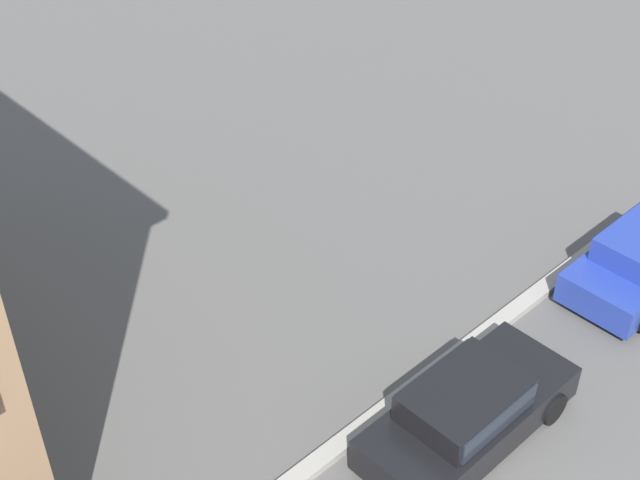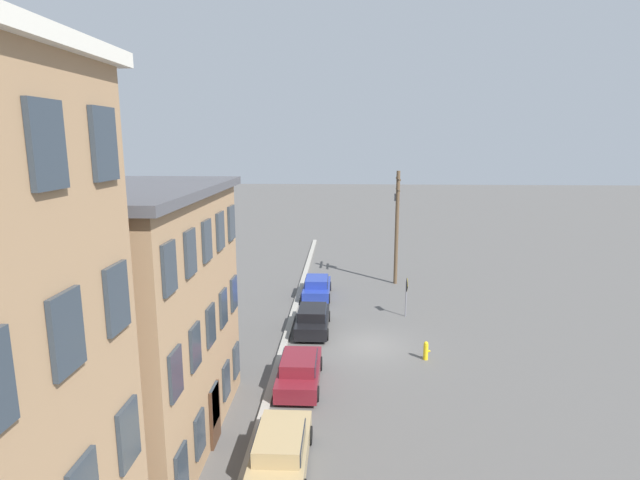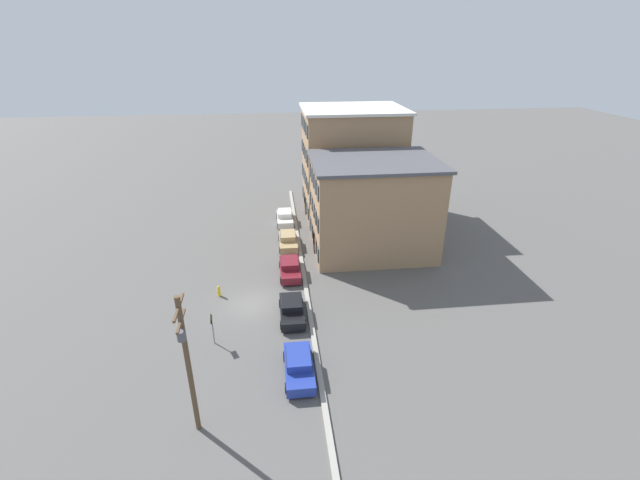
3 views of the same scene
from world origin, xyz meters
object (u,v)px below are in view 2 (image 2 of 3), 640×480
(car_blue, at_px, (317,286))
(caution_sign, at_px, (406,291))
(car_tan, at_px, (280,450))
(fire_hydrant, at_px, (426,350))
(car_maroon, at_px, (299,369))
(car_black, at_px, (313,318))
(utility_pole, at_px, (397,221))

(car_blue, relative_size, caution_sign, 1.75)
(car_tan, relative_size, car_blue, 1.00)
(car_tan, xyz_separation_m, car_blue, (18.90, -0.18, 0.00))
(caution_sign, bearing_deg, fire_hydrant, -177.69)
(car_tan, height_order, car_maroon, same)
(car_black, distance_m, caution_sign, 6.33)
(car_tan, height_order, fire_hydrant, car_tan)
(caution_sign, bearing_deg, car_tan, 158.53)
(caution_sign, relative_size, utility_pole, 0.29)
(car_black, xyz_separation_m, caution_sign, (2.65, -5.67, 0.92))
(utility_pole, distance_m, fire_hydrant, 14.35)
(fire_hydrant, bearing_deg, caution_sign, 2.31)
(car_tan, bearing_deg, utility_pole, -14.96)
(car_black, distance_m, utility_pole, 12.28)
(car_black, xyz_separation_m, utility_pole, (10.05, -5.74, 4.11))
(caution_sign, bearing_deg, car_maroon, 147.53)
(car_tan, bearing_deg, car_black, -1.33)
(car_tan, relative_size, caution_sign, 1.75)
(car_blue, bearing_deg, car_tan, 179.46)
(car_maroon, distance_m, car_black, 6.57)
(utility_pole, bearing_deg, car_tan, 165.04)
(utility_pole, bearing_deg, caution_sign, 179.47)
(utility_pole, xyz_separation_m, fire_hydrant, (-13.67, -0.18, -4.37))
(car_blue, bearing_deg, utility_pole, -57.93)
(car_tan, distance_m, car_blue, 18.90)
(car_black, relative_size, caution_sign, 1.75)
(car_maroon, distance_m, caution_sign, 10.96)
(car_black, bearing_deg, fire_hydrant, -121.38)
(car_maroon, height_order, utility_pole, utility_pole)
(caution_sign, bearing_deg, car_black, 115.01)
(car_maroon, bearing_deg, caution_sign, -32.47)
(car_tan, relative_size, car_maroon, 1.00)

